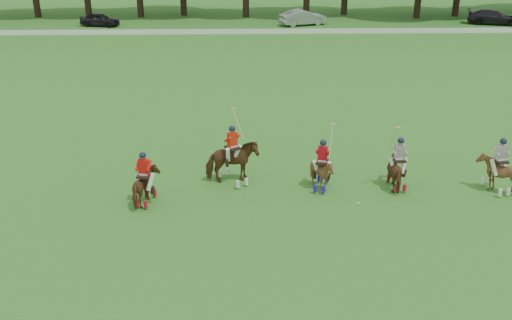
{
  "coord_description": "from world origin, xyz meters",
  "views": [
    {
      "loc": [
        -0.71,
        -15.96,
        9.94
      ],
      "look_at": [
        -0.15,
        4.2,
        1.4
      ],
      "focal_mm": 40.0,
      "sensor_mm": 36.0,
      "label": 1
    }
  ],
  "objects_px": {
    "car_mid": "(303,18)",
    "polo_red_a": "(145,186)",
    "car_left": "(100,20)",
    "polo_red_b": "(233,162)",
    "polo_stripe_b": "(498,173)",
    "polo_red_c": "(322,172)",
    "polo_ball": "(358,203)",
    "polo_stripe_a": "(398,170)",
    "car_right": "(494,17)"
  },
  "relations": [
    {
      "from": "car_left",
      "to": "car_mid",
      "type": "relative_size",
      "value": 0.83
    },
    {
      "from": "car_mid",
      "to": "polo_red_c",
      "type": "height_order",
      "value": "polo_red_c"
    },
    {
      "from": "polo_stripe_b",
      "to": "car_left",
      "type": "bearing_deg",
      "value": 122.07
    },
    {
      "from": "car_mid",
      "to": "polo_ball",
      "type": "height_order",
      "value": "car_mid"
    },
    {
      "from": "polo_red_a",
      "to": "polo_stripe_b",
      "type": "bearing_deg",
      "value": 2.83
    },
    {
      "from": "polo_red_a",
      "to": "polo_ball",
      "type": "bearing_deg",
      "value": -2.13
    },
    {
      "from": "car_left",
      "to": "polo_red_a",
      "type": "distance_m",
      "value": 40.46
    },
    {
      "from": "car_mid",
      "to": "polo_stripe_a",
      "type": "height_order",
      "value": "polo_stripe_a"
    },
    {
      "from": "car_right",
      "to": "polo_ball",
      "type": "height_order",
      "value": "car_right"
    },
    {
      "from": "car_right",
      "to": "polo_stripe_a",
      "type": "relative_size",
      "value": 1.9
    },
    {
      "from": "car_mid",
      "to": "polo_stripe_a",
      "type": "relative_size",
      "value": 1.75
    },
    {
      "from": "car_mid",
      "to": "polo_stripe_b",
      "type": "relative_size",
      "value": 2.1
    },
    {
      "from": "polo_stripe_a",
      "to": "car_mid",
      "type": "bearing_deg",
      "value": 89.75
    },
    {
      "from": "polo_red_a",
      "to": "polo_red_b",
      "type": "relative_size",
      "value": 0.7
    },
    {
      "from": "car_mid",
      "to": "polo_red_b",
      "type": "relative_size",
      "value": 1.56
    },
    {
      "from": "polo_stripe_a",
      "to": "polo_stripe_b",
      "type": "relative_size",
      "value": 1.2
    },
    {
      "from": "polo_red_c",
      "to": "car_mid",
      "type": "bearing_deg",
      "value": 85.19
    },
    {
      "from": "car_left",
      "to": "polo_ball",
      "type": "distance_m",
      "value": 43.5
    },
    {
      "from": "car_mid",
      "to": "car_left",
      "type": "bearing_deg",
      "value": 70.34
    },
    {
      "from": "car_right",
      "to": "polo_red_a",
      "type": "relative_size",
      "value": 2.43
    },
    {
      "from": "polo_stripe_a",
      "to": "polo_ball",
      "type": "relative_size",
      "value": 29.7
    },
    {
      "from": "car_right",
      "to": "polo_stripe_a",
      "type": "bearing_deg",
      "value": 169.43
    },
    {
      "from": "polo_red_c",
      "to": "polo_ball",
      "type": "distance_m",
      "value": 1.97
    },
    {
      "from": "car_left",
      "to": "polo_red_b",
      "type": "xyz_separation_m",
      "value": [
        13.69,
        -37.32,
        0.24
      ]
    },
    {
      "from": "polo_red_a",
      "to": "car_left",
      "type": "bearing_deg",
      "value": 104.94
    },
    {
      "from": "car_left",
      "to": "polo_red_b",
      "type": "distance_m",
      "value": 39.75
    },
    {
      "from": "polo_ball",
      "to": "polo_red_a",
      "type": "bearing_deg",
      "value": 177.87
    },
    {
      "from": "polo_stripe_a",
      "to": "polo_stripe_b",
      "type": "xyz_separation_m",
      "value": [
        3.82,
        -0.45,
        0.04
      ]
    },
    {
      "from": "car_left",
      "to": "polo_stripe_a",
      "type": "height_order",
      "value": "polo_stripe_a"
    },
    {
      "from": "car_mid",
      "to": "polo_stripe_a",
      "type": "bearing_deg",
      "value": 160.09
    },
    {
      "from": "polo_red_b",
      "to": "polo_stripe_b",
      "type": "relative_size",
      "value": 1.34
    },
    {
      "from": "polo_red_b",
      "to": "polo_ball",
      "type": "xyz_separation_m",
      "value": [
        4.75,
        -2.07,
        -0.85
      ]
    },
    {
      "from": "car_mid",
      "to": "polo_stripe_a",
      "type": "xyz_separation_m",
      "value": [
        -0.17,
        -37.97,
        -0.02
      ]
    },
    {
      "from": "polo_red_c",
      "to": "polo_ball",
      "type": "bearing_deg",
      "value": -48.25
    },
    {
      "from": "car_left",
      "to": "polo_stripe_b",
      "type": "distance_m",
      "value": 45.34
    },
    {
      "from": "car_left",
      "to": "car_mid",
      "type": "height_order",
      "value": "car_mid"
    },
    {
      "from": "car_left",
      "to": "polo_red_b",
      "type": "height_order",
      "value": "polo_red_b"
    },
    {
      "from": "polo_red_b",
      "to": "polo_red_a",
      "type": "bearing_deg",
      "value": -151.48
    },
    {
      "from": "car_left",
      "to": "polo_red_a",
      "type": "xyz_separation_m",
      "value": [
        10.43,
        -39.09,
        0.07
      ]
    },
    {
      "from": "car_left",
      "to": "car_right",
      "type": "distance_m",
      "value": 39.92
    },
    {
      "from": "car_mid",
      "to": "polo_red_c",
      "type": "bearing_deg",
      "value": 155.53
    },
    {
      "from": "polo_red_c",
      "to": "polo_stripe_b",
      "type": "height_order",
      "value": "polo_red_c"
    },
    {
      "from": "car_right",
      "to": "polo_stripe_b",
      "type": "distance_m",
      "value": 41.56
    },
    {
      "from": "car_right",
      "to": "polo_stripe_b",
      "type": "bearing_deg",
      "value": 174.4
    },
    {
      "from": "polo_red_a",
      "to": "polo_stripe_b",
      "type": "relative_size",
      "value": 0.93
    },
    {
      "from": "car_right",
      "to": "polo_red_c",
      "type": "distance_m",
      "value": 44.28
    },
    {
      "from": "polo_red_c",
      "to": "polo_ball",
      "type": "xyz_separation_m",
      "value": [
        1.23,
        -1.38,
        -0.69
      ]
    },
    {
      "from": "polo_red_a",
      "to": "polo_red_c",
      "type": "bearing_deg",
      "value": 9.04
    },
    {
      "from": "polo_stripe_a",
      "to": "polo_stripe_b",
      "type": "distance_m",
      "value": 3.85
    },
    {
      "from": "car_mid",
      "to": "polo_red_a",
      "type": "height_order",
      "value": "polo_red_a"
    }
  ]
}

